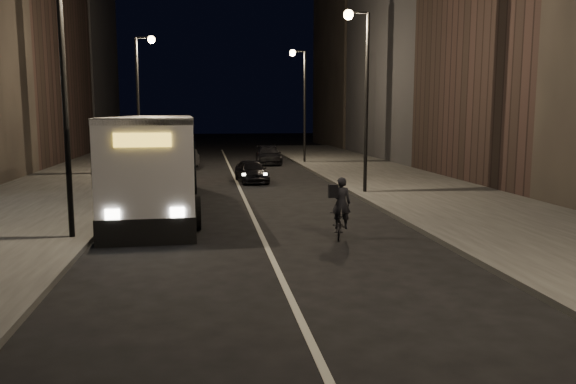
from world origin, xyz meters
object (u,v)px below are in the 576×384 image
object	(u,v)px
streetlight_left_near	(72,56)
cyclist_on_bicycle	(340,218)
streetlight_left_far	(142,86)
car_mid	(186,159)
city_bus	(156,158)
streetlight_right_far	(301,91)
car_near	(251,171)
car_far	(269,155)
streetlight_right_mid	(361,77)

from	to	relation	value
streetlight_left_near	cyclist_on_bicycle	size ratio (longest dim) A/B	4.32
streetlight_left_far	car_mid	size ratio (longest dim) A/B	2.05
city_bus	streetlight_left_far	bearing A→B (deg)	96.33
streetlight_left_near	streetlight_right_far	bearing A→B (deg)	66.04
streetlight_right_far	car_near	size ratio (longest dim) A/B	2.23
streetlight_left_near	car_near	xyz separation A→B (m)	(6.13, 13.55, -4.74)
cyclist_on_bicycle	car_mid	bearing A→B (deg)	117.13
car_near	car_far	world-z (taller)	car_far
cyclist_on_bicycle	car_near	bearing A→B (deg)	110.09
streetlight_left_near	cyclist_on_bicycle	bearing A→B (deg)	-4.60
city_bus	car_near	distance (m)	8.97
streetlight_right_mid	city_bus	xyz separation A→B (m)	(-8.93, -2.15, -3.39)
car_far	streetlight_left_far	bearing A→B (deg)	-139.36
city_bus	car_far	world-z (taller)	city_bus
city_bus	cyclist_on_bicycle	bearing A→B (deg)	-49.31
streetlight_left_far	city_bus	bearing A→B (deg)	-81.88
car_near	car_far	xyz separation A→B (m)	(2.17, 10.91, 0.03)
cyclist_on_bicycle	car_mid	xyz separation A→B (m)	(-5.29, 22.62, 0.03)
cyclist_on_bicycle	streetlight_left_far	bearing A→B (deg)	126.31
streetlight_left_near	streetlight_right_mid	bearing A→B (deg)	36.88
car_far	streetlight_left_near	bearing A→B (deg)	-105.99
car_near	streetlight_left_far	bearing A→B (deg)	137.77
car_near	city_bus	bearing A→B (deg)	-126.02
streetlight_right_far	streetlight_left_far	world-z (taller)	same
streetlight_left_near	car_near	size ratio (longest dim) A/B	2.23
streetlight_right_far	city_bus	size ratio (longest dim) A/B	0.60
streetlight_right_far	streetlight_left_near	xyz separation A→B (m)	(-10.66, -24.00, 0.00)
streetlight_left_near	streetlight_left_far	bearing A→B (deg)	90.00
streetlight_right_mid	car_near	bearing A→B (deg)	129.23
streetlight_right_far	streetlight_left_near	distance (m)	26.26
streetlight_left_far	cyclist_on_bicycle	bearing A→B (deg)	-67.65
car_mid	streetlight_left_near	bearing A→B (deg)	89.33
streetlight_right_far	car_far	bearing A→B (deg)	169.08
car_near	car_far	size ratio (longest dim) A/B	0.81
car_mid	car_far	bearing A→B (deg)	-152.07
city_bus	streetlight_left_near	bearing A→B (deg)	-108.27
car_mid	streetlight_right_far	bearing A→B (deg)	-161.00
streetlight_right_mid	streetlight_right_far	world-z (taller)	same
streetlight_left_far	car_far	bearing A→B (deg)	37.88
city_bus	car_mid	distance (m)	16.21
cyclist_on_bicycle	car_far	distance (m)	25.08
streetlight_right_mid	cyclist_on_bicycle	distance (m)	10.28
streetlight_left_far	car_near	distance (m)	8.94
city_bus	car_mid	xyz separation A→B (m)	(0.63, 16.15, -1.32)
streetlight_right_mid	car_mid	size ratio (longest dim) A/B	2.05
streetlight_left_far	city_bus	size ratio (longest dim) A/B	0.60
city_bus	car_near	bearing A→B (deg)	58.46
streetlight_left_far	car_near	xyz separation A→B (m)	(6.13, -4.45, -4.74)
streetlight_right_mid	streetlight_left_near	world-z (taller)	same
streetlight_right_far	car_near	xyz separation A→B (m)	(-4.53, -10.45, -4.74)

